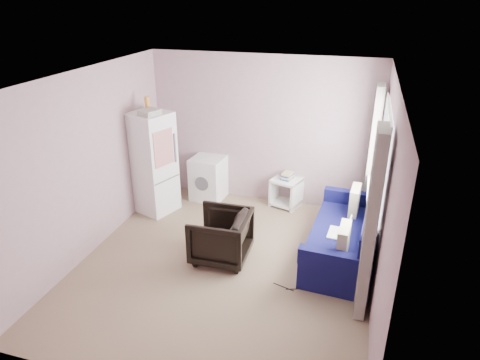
# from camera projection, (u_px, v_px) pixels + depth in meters

# --- Properties ---
(room) EXTENTS (3.84, 4.24, 2.54)m
(room) POSITION_uv_depth(u_px,v_px,m) (224.00, 180.00, 5.27)
(room) COLOR #8E765D
(room) RESTS_ON ground
(armchair) EXTENTS (0.71, 0.75, 0.76)m
(armchair) POSITION_uv_depth(u_px,v_px,m) (221.00, 234.00, 5.77)
(armchair) COLOR black
(armchair) RESTS_ON ground
(fridge) EXTENTS (0.74, 0.73, 1.90)m
(fridge) POSITION_uv_depth(u_px,v_px,m) (154.00, 162.00, 6.90)
(fridge) COLOR white
(fridge) RESTS_ON ground
(washing_machine) EXTENTS (0.58, 0.58, 0.76)m
(washing_machine) POSITION_uv_depth(u_px,v_px,m) (208.00, 177.00, 7.48)
(washing_machine) COLOR white
(washing_machine) RESTS_ON ground
(side_table) EXTENTS (0.56, 0.56, 0.61)m
(side_table) POSITION_uv_depth(u_px,v_px,m) (286.00, 190.00, 7.26)
(side_table) COLOR white
(side_table) RESTS_ON ground
(sofa) EXTENTS (0.99, 1.96, 0.85)m
(sofa) POSITION_uv_depth(u_px,v_px,m) (348.00, 238.00, 5.81)
(sofa) COLOR #11124F
(sofa) RESTS_ON ground
(window_dressing) EXTENTS (0.17, 2.62, 2.18)m
(window_dressing) POSITION_uv_depth(u_px,v_px,m) (372.00, 185.00, 5.49)
(window_dressing) COLOR white
(window_dressing) RESTS_ON ground
(floor_cables) EXTENTS (0.45, 0.11, 0.01)m
(floor_cables) POSITION_uv_depth(u_px,v_px,m) (290.00, 288.00, 5.31)
(floor_cables) COLOR black
(floor_cables) RESTS_ON ground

